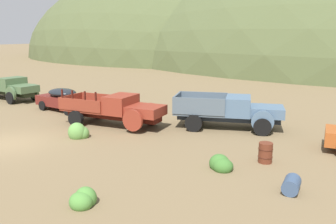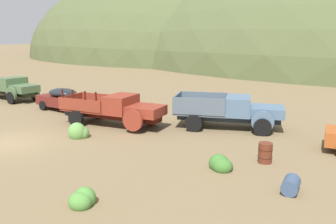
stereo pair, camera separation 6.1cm
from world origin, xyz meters
name	(u,v)px [view 2 (the right image)]	position (x,y,z in m)	size (l,w,h in m)	color
ground_plane	(8,143)	(0.00, 0.00, 0.00)	(300.00, 300.00, 0.00)	brown
hill_center	(199,55)	(-21.20, 73.22, 0.00)	(89.73, 74.95, 44.71)	#4C5633
truck_weathered_green	(13,88)	(-9.82, 8.19, 0.99)	(6.32, 2.98, 1.89)	#232B1B
car_oxblood	(67,99)	(-2.95, 7.21, 0.82)	(4.87, 2.48, 1.57)	maroon
truck_rust_red	(119,110)	(2.95, 5.43, 1.02)	(6.42, 2.74, 2.16)	#42140D
truck_chalk_blue	(235,112)	(9.14, 8.14, 1.02)	(6.44, 3.75, 1.91)	#262D39
oil_drum_tipped	(291,185)	(13.46, 0.91, 0.28)	(0.59, 0.87, 0.57)	#384C6B
oil_drum_spare	(265,153)	(11.98, 3.43, 0.44)	(0.63, 0.63, 0.87)	#5B2819
bush_back_edge	(221,165)	(10.61, 1.80, 0.19)	(1.03, 0.91, 0.78)	#3D702D
bush_front_left	(83,200)	(7.76, -3.20, 0.19)	(0.78, 0.94, 0.73)	#4C8438
bush_lone_scrub	(78,133)	(2.40, 2.49, 0.24)	(1.09, 0.97, 1.05)	#5B8E42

